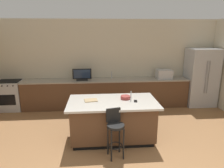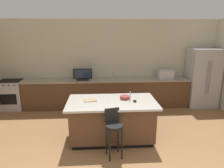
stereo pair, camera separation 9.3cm
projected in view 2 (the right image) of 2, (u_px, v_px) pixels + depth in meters
wall_back at (109, 63)px, 6.72m from camera, size 7.57×0.12×2.79m
counter_back at (107, 93)px, 6.59m from camera, size 5.29×0.62×0.92m
kitchen_island at (112, 120)px, 4.59m from camera, size 1.97×1.09×0.92m
refrigerator at (202, 78)px, 6.61m from camera, size 0.93×0.75×1.88m
range_oven at (12, 95)px, 6.41m from camera, size 0.72×0.63×0.94m
microwave at (165, 74)px, 6.55m from camera, size 0.48×0.36×0.29m
tv_monitor at (83, 75)px, 6.33m from camera, size 0.59×0.16×0.37m
sink_faucet_back at (112, 75)px, 6.55m from camera, size 0.02×0.02×0.24m
sink_faucet_island at (130, 96)px, 4.47m from camera, size 0.02×0.02×0.22m
bar_stool_center at (114, 129)px, 3.92m from camera, size 0.35×0.37×0.97m
fruit_bowl at (125, 97)px, 4.61m from camera, size 0.22×0.22×0.07m
cell_phone at (135, 101)px, 4.45m from camera, size 0.09×0.16×0.01m
cutting_board at (90, 100)px, 4.51m from camera, size 0.31×0.26×0.02m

